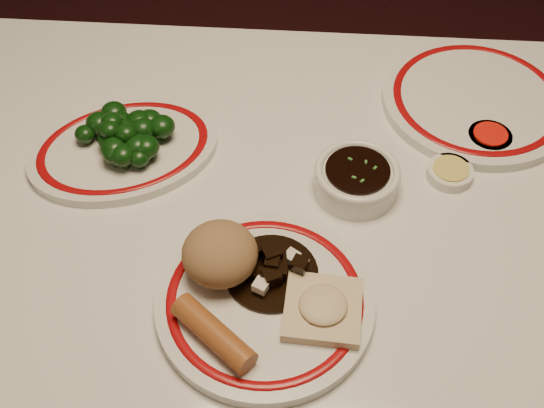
{
  "coord_description": "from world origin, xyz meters",
  "views": [
    {
      "loc": [
        -0.01,
        -0.54,
        1.46
      ],
      "look_at": [
        -0.05,
        0.02,
        0.8
      ],
      "focal_mm": 45.0,
      "sensor_mm": 36.0,
      "label": 1
    }
  ],
  "objects": [
    {
      "name": "broccoli_pile",
      "position": [
        -0.27,
        0.14,
        0.79
      ],
      "size": [
        0.14,
        0.12,
        0.05
      ],
      "color": "#23471C",
      "rests_on": "broccoli_plate"
    },
    {
      "name": "main_plate",
      "position": [
        -0.05,
        -0.1,
        0.76
      ],
      "size": [
        0.27,
        0.27,
        0.02
      ],
      "color": "silver",
      "rests_on": "dining_table"
    },
    {
      "name": "soy_bowl",
      "position": [
        0.06,
        0.09,
        0.77
      ],
      "size": [
        0.11,
        0.11,
        0.04
      ],
      "color": "silver",
      "rests_on": "dining_table"
    },
    {
      "name": "far_plate",
      "position": [
        0.25,
        0.28,
        0.76
      ],
      "size": [
        0.34,
        0.34,
        0.02
      ],
      "color": "silver",
      "rests_on": "dining_table"
    },
    {
      "name": "spring_roll",
      "position": [
        -0.11,
        -0.16,
        0.78
      ],
      "size": [
        0.11,
        0.1,
        0.03
      ],
      "primitive_type": "cylinder",
      "rotation": [
        1.57,
        0.0,
        0.88
      ],
      "color": "#9A5525",
      "rests_on": "main_plate"
    },
    {
      "name": "stirfry_heap",
      "position": [
        -0.04,
        -0.07,
        0.78
      ],
      "size": [
        0.12,
        0.12,
        0.03
      ],
      "color": "black",
      "rests_on": "main_plate"
    },
    {
      "name": "dining_table",
      "position": [
        0.0,
        0.0,
        0.66
      ],
      "size": [
        1.2,
        0.9,
        0.75
      ],
      "color": "white",
      "rests_on": "ground"
    },
    {
      "name": "broccoli_plate",
      "position": [
        -0.28,
        0.14,
        0.76
      ],
      "size": [
        0.33,
        0.32,
        0.02
      ],
      "color": "silver",
      "rests_on": "dining_table"
    },
    {
      "name": "mustard_dish",
      "position": [
        0.19,
        0.13,
        0.76
      ],
      "size": [
        0.06,
        0.06,
        0.02
      ],
      "color": "silver",
      "rests_on": "dining_table"
    },
    {
      "name": "fried_wonton",
      "position": [
        0.02,
        -0.12,
        0.78
      ],
      "size": [
        0.09,
        0.09,
        0.03
      ],
      "color": "beige",
      "rests_on": "main_plate"
    },
    {
      "name": "rice_mound",
      "position": [
        -0.11,
        -0.07,
        0.8
      ],
      "size": [
        0.09,
        0.09,
        0.07
      ],
      "primitive_type": "ellipsoid",
      "color": "#976E47",
      "rests_on": "main_plate"
    },
    {
      "name": "sweet_sour_dish",
      "position": [
        0.25,
        0.2,
        0.76
      ],
      "size": [
        0.06,
        0.06,
        0.02
      ],
      "color": "silver",
      "rests_on": "dining_table"
    }
  ]
}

